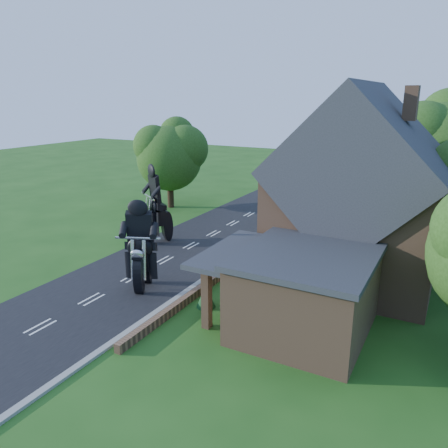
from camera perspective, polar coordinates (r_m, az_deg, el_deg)
The scene contains 16 objects.
ground at distance 24.48m, azimuth -11.95°, elevation -6.89°, with size 120.00×120.00×0.00m, color #1E4B15.
road at distance 24.48m, azimuth -11.95°, elevation -6.87°, with size 7.00×80.00×0.02m, color black.
kerb at distance 22.43m, azimuth -4.72°, elevation -8.64°, with size 0.30×80.00×0.12m, color gray.
garden_wall at distance 26.08m, azimuth 2.49°, elevation -4.57°, with size 0.30×22.00×0.40m, color brown.
house at distance 23.92m, azimuth 17.17°, elevation 3.13°, with size 9.54×8.64×10.24m.
annex at distance 18.60m, azimuth 10.23°, elevation -8.57°, with size 7.05×5.94×3.44m.
tree_behind_left at distance 34.92m, azimuth 17.39°, elevation 9.43°, with size 6.94×6.40×9.16m.
tree_far_road at distance 38.19m, azimuth -6.62°, elevation 9.25°, with size 6.08×5.60×7.84m.
shrub_a at distance 20.65m, azimuth -2.39°, elevation -9.39°, with size 0.90×0.90×1.10m, color #123818.
shrub_b at distance 22.64m, azimuth 0.87°, elevation -6.98°, with size 0.90×0.90×1.10m, color #123818.
shrub_c at distance 24.72m, azimuth 3.57°, elevation -4.94°, with size 0.90×0.90×1.10m, color #123818.
shrub_d at distance 29.07m, azimuth 7.74°, elevation -1.74°, with size 0.90×0.90×1.10m, color #123818.
shrub_e at distance 31.32m, azimuth 9.38°, elevation -0.48°, with size 0.90×0.90×1.10m, color #123818.
shrub_f at distance 33.61m, azimuth 10.79°, elevation 0.61°, with size 0.90×0.90×1.10m, color #123818.
motorcycle_lead at distance 22.80m, azimuth -10.58°, elevation -6.67°, with size 0.38×1.52×1.42m, color black, non-canonical shape.
motorcycle_follow at distance 29.69m, azimuth -8.77°, elevation -0.90°, with size 0.43×1.71×1.60m, color black, non-canonical shape.
Camera 1 is at (14.89, -16.93, 9.54)m, focal length 35.00 mm.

